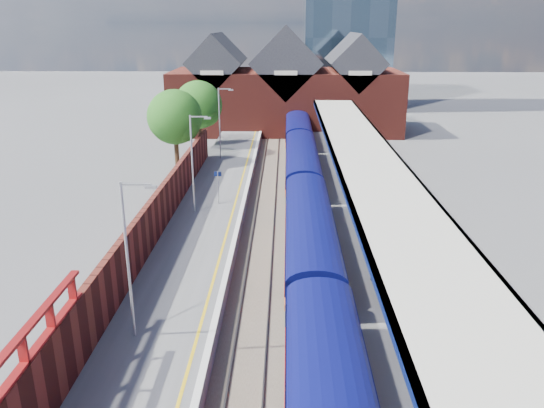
{
  "coord_description": "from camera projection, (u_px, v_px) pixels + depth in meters",
  "views": [
    {
      "loc": [
        0.02,
        -13.9,
        13.95
      ],
      "look_at": [
        -0.83,
        19.22,
        2.6
      ],
      "focal_mm": 35.0,
      "sensor_mm": 36.0,
      "label": 1
    }
  ],
  "objects": [
    {
      "name": "train",
      "position": [
        305.0,
        193.0,
        38.97
      ],
      "size": [
        2.88,
        65.91,
        3.45
      ],
      "color": "#0B0E50",
      "rests_on": "ground"
    },
    {
      "name": "ground",
      "position": [
        285.0,
        192.0,
        46.04
      ],
      "size": [
        240.0,
        240.0,
        0.0
      ],
      "primitive_type": "plane",
      "color": "#5B5B5E",
      "rests_on": "ground"
    },
    {
      "name": "parked_car_red",
      "position": [
        420.0,
        277.0,
        27.04
      ],
      "size": [
        3.98,
        2.28,
        1.28
      ],
      "primitive_type": "imported",
      "rotation": [
        0.0,
        0.0,
        1.79
      ],
      "color": "maroon",
      "rests_on": "right_platform"
    },
    {
      "name": "tree_near",
      "position": [
        176.0,
        119.0,
        50.14
      ],
      "size": [
        5.2,
        5.2,
        8.1
      ],
      "color": "#382314",
      "rests_on": "ground"
    },
    {
      "name": "parked_car_blue",
      "position": [
        391.0,
        191.0,
        41.27
      ],
      "size": [
        4.29,
        2.77,
        1.1
      ],
      "primitive_type": "imported",
      "rotation": [
        0.0,
        0.0,
        1.31
      ],
      "color": "navy",
      "rests_on": "right_platform"
    },
    {
      "name": "platform_sign",
      "position": [
        218.0,
        182.0,
        39.62
      ],
      "size": [
        0.55,
        0.08,
        2.5
      ],
      "color": "#A5A8AA",
      "rests_on": "left_platform"
    },
    {
      "name": "ballast_bed",
      "position": [
        284.0,
        236.0,
        36.57
      ],
      "size": [
        6.0,
        76.0,
        0.06
      ],
      "primitive_type": "cube",
      "color": "#473D33",
      "rests_on": "ground"
    },
    {
      "name": "parked_car_dark",
      "position": [
        413.0,
        273.0,
        27.51
      ],
      "size": [
        4.66,
        2.86,
        1.26
      ],
      "primitive_type": "imported",
      "rotation": [
        0.0,
        0.0,
        1.84
      ],
      "color": "black",
      "rests_on": "right_platform"
    },
    {
      "name": "canopy",
      "position": [
        364.0,
        156.0,
        36.59
      ],
      "size": [
        4.5,
        52.0,
        4.48
      ],
      "color": "#0E1D53",
      "rests_on": "right_platform"
    },
    {
      "name": "lamp_post_c",
      "position": [
        194.0,
        158.0,
        37.01
      ],
      "size": [
        1.48,
        0.18,
        7.0
      ],
      "color": "#A5A8AA",
      "rests_on": "left_platform"
    },
    {
      "name": "lamp_post_d",
      "position": [
        221.0,
        119.0,
        52.14
      ],
      "size": [
        1.48,
        0.18,
        7.0
      ],
      "color": "#A5A8AA",
      "rests_on": "left_platform"
    },
    {
      "name": "lamp_post_b",
      "position": [
        130.0,
        252.0,
        21.88
      ],
      "size": [
        1.48,
        0.18,
        7.0
      ],
      "color": "#A5A8AA",
      "rests_on": "left_platform"
    },
    {
      "name": "brick_wall",
      "position": [
        141.0,
        238.0,
        29.87
      ],
      "size": [
        0.35,
        50.0,
        3.86
      ],
      "color": "#5E1F18",
      "rests_on": "left_platform"
    },
    {
      "name": "coping_left",
      "position": [
        239.0,
        222.0,
        36.33
      ],
      "size": [
        0.3,
        76.0,
        0.05
      ],
      "primitive_type": "cube",
      "color": "silver",
      "rests_on": "left_platform"
    },
    {
      "name": "left_platform",
      "position": [
        205.0,
        229.0,
        36.55
      ],
      "size": [
        5.0,
        76.0,
        1.0
      ],
      "primitive_type": "cube",
      "color": "#565659",
      "rests_on": "ground"
    },
    {
      "name": "coping_right",
      "position": [
        330.0,
        223.0,
        36.17
      ],
      "size": [
        0.3,
        76.0,
        0.05
      ],
      "primitive_type": "cube",
      "color": "silver",
      "rests_on": "right_platform"
    },
    {
      "name": "right_platform",
      "position": [
        372.0,
        230.0,
        36.28
      ],
      "size": [
        6.0,
        76.0,
        1.0
      ],
      "primitive_type": "cube",
      "color": "#565659",
      "rests_on": "ground"
    },
    {
      "name": "yellow_line",
      "position": [
        230.0,
        222.0,
        36.35
      ],
      "size": [
        0.14,
        76.0,
        0.01
      ],
      "primitive_type": "cube",
      "color": "yellow",
      "rests_on": "left_platform"
    },
    {
      "name": "parked_car_silver",
      "position": [
        467.0,
        300.0,
        24.55
      ],
      "size": [
        4.93,
        2.7,
        1.54
      ],
      "primitive_type": "imported",
      "rotation": [
        0.0,
        0.0,
        1.81
      ],
      "color": "#B6B6BB",
      "rests_on": "right_platform"
    },
    {
      "name": "tree_far",
      "position": [
        200.0,
        106.0,
        57.68
      ],
      "size": [
        5.2,
        5.2,
        8.1
      ],
      "color": "#382314",
      "rests_on": "ground"
    },
    {
      "name": "rails",
      "position": [
        284.0,
        234.0,
        36.54
      ],
      "size": [
        4.51,
        76.0,
        0.14
      ],
      "color": "slate",
      "rests_on": "ground"
    },
    {
      "name": "station_building",
      "position": [
        286.0,
        90.0,
        70.75
      ],
      "size": [
        30.0,
        12.12,
        13.78
      ],
      "color": "#5E1F18",
      "rests_on": "ground"
    }
  ]
}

